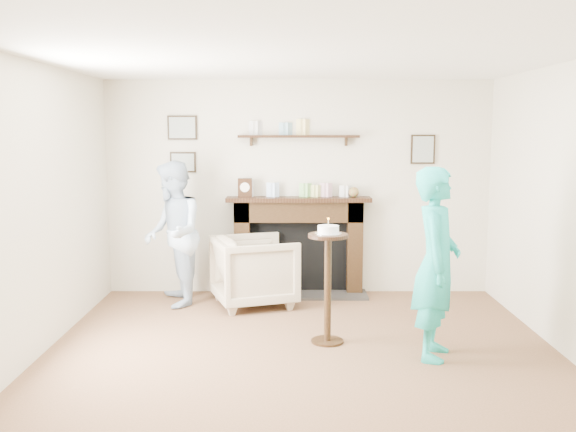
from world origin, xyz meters
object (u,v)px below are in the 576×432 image
object	(u,v)px
woman	(433,356)
pedestal_table	(328,266)
man	(175,305)
armchair	(255,305)

from	to	relation	value
woman	pedestal_table	bearing A→B (deg)	84.69
pedestal_table	man	bearing A→B (deg)	141.91
man	pedestal_table	bearing A→B (deg)	36.61
man	woman	size ratio (longest dim) A/B	0.98
armchair	pedestal_table	world-z (taller)	pedestal_table
armchair	woman	world-z (taller)	woman
pedestal_table	woman	bearing A→B (deg)	-22.58
man	pedestal_table	size ratio (longest dim) A/B	1.39
man	woman	xyz separation A→B (m)	(2.51, -1.64, 0.00)
man	woman	bearing A→B (deg)	41.54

